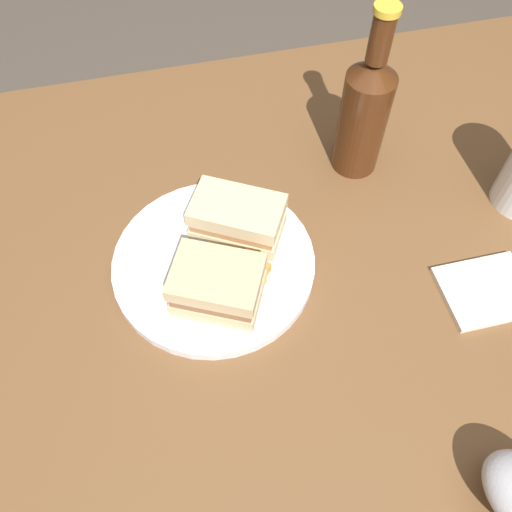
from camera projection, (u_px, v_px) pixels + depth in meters
ground_plane at (278, 425)px, 1.28m from camera, size 6.00×6.00×0.00m
dining_table at (285, 372)px, 0.97m from camera, size 1.21×0.88×0.73m
plate at (214, 263)px, 0.67m from camera, size 0.26×0.26×0.02m
sandwich_half_left at (217, 285)px, 0.61m from camera, size 0.12×0.11×0.06m
sandwich_half_right at (238, 218)px, 0.66m from camera, size 0.13×0.11×0.06m
potato_wedge_front at (256, 263)px, 0.65m from camera, size 0.02×0.05×0.02m
potato_wedge_middle at (254, 266)px, 0.65m from camera, size 0.04×0.04×0.02m
potato_wedge_back at (241, 258)px, 0.65m from camera, size 0.04×0.02×0.01m
potato_wedge_left_edge at (268, 234)px, 0.67m from camera, size 0.05×0.05×0.02m
potato_wedge_right_edge at (250, 259)px, 0.65m from camera, size 0.04×0.03×0.02m
potato_wedge_stray at (231, 275)px, 0.64m from camera, size 0.05×0.04×0.02m
cider_bottle at (364, 112)px, 0.69m from camera, size 0.07×0.07×0.25m
napkin at (486, 291)px, 0.65m from camera, size 0.11×0.09×0.01m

